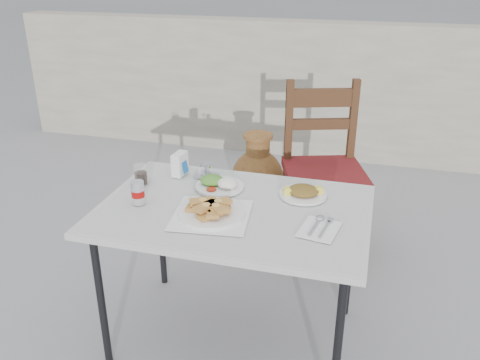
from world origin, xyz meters
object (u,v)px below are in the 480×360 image
(pide_plate, at_px, (211,209))
(salad_rice_plate, at_px, (219,183))
(condiment_caddy, at_px, (206,172))
(chair, at_px, (323,168))
(cafe_table, at_px, (234,217))
(cola_glass, at_px, (141,175))
(salad_chopped_plate, at_px, (303,192))
(terracotta_urn, at_px, (257,183))
(napkin_holder, at_px, (180,164))
(soda_can, at_px, (138,192))

(pide_plate, xyz_separation_m, salad_rice_plate, (-0.05, 0.27, -0.01))
(condiment_caddy, bearing_deg, chair, 53.36)
(cafe_table, height_order, pide_plate, pide_plate)
(cola_glass, bearing_deg, salad_chopped_plate, 5.12)
(pide_plate, distance_m, salad_rice_plate, 0.28)
(cafe_table, relative_size, terracotta_urn, 1.81)
(cafe_table, height_order, chair, chair)
(salad_chopped_plate, bearing_deg, cafe_table, -145.16)
(terracotta_urn, bearing_deg, napkin_holder, -102.19)
(pide_plate, distance_m, condiment_caddy, 0.41)
(salad_chopped_plate, xyz_separation_m, chair, (0.01, 0.77, -0.19))
(cafe_table, distance_m, condiment_caddy, 0.36)
(pide_plate, height_order, chair, chair)
(pide_plate, height_order, salad_chopped_plate, pide_plate)
(salad_rice_plate, xyz_separation_m, salad_chopped_plate, (0.40, 0.02, -0.00))
(soda_can, relative_size, napkin_holder, 0.91)
(salad_rice_plate, xyz_separation_m, chair, (0.41, 0.79, -0.20))
(soda_can, relative_size, cola_glass, 1.12)
(napkin_holder, distance_m, chair, 0.98)
(cola_glass, height_order, condiment_caddy, cola_glass)
(salad_chopped_plate, bearing_deg, terracotta_urn, 114.70)
(terracotta_urn, bearing_deg, salad_rice_plate, -87.47)
(cafe_table, distance_m, cola_glass, 0.52)
(cola_glass, relative_size, chair, 0.09)
(napkin_holder, distance_m, condiment_caddy, 0.14)
(salad_rice_plate, relative_size, salad_chopped_plate, 1.05)
(salad_rice_plate, relative_size, terracotta_urn, 0.35)
(salad_rice_plate, distance_m, cola_glass, 0.38)
(cafe_table, bearing_deg, pide_plate, -125.29)
(chair, bearing_deg, pide_plate, -126.62)
(salad_rice_plate, height_order, cola_glass, cola_glass)
(cafe_table, height_order, napkin_holder, napkin_holder)
(napkin_holder, height_order, terracotta_urn, napkin_holder)
(soda_can, bearing_deg, salad_rice_plate, 40.28)
(condiment_caddy, height_order, terracotta_urn, condiment_caddy)
(condiment_caddy, bearing_deg, soda_can, -118.91)
(napkin_holder, relative_size, terracotta_urn, 0.18)
(pide_plate, bearing_deg, napkin_holder, 127.80)
(cafe_table, xyz_separation_m, chair, (0.29, 0.96, -0.13))
(napkin_holder, height_order, chair, chair)
(pide_plate, bearing_deg, chair, 71.38)
(salad_rice_plate, height_order, salad_chopped_plate, salad_rice_plate)
(salad_chopped_plate, bearing_deg, salad_rice_plate, -177.44)
(soda_can, xyz_separation_m, napkin_holder, (0.06, 0.35, 0.00))
(salad_chopped_plate, bearing_deg, chair, 89.15)
(salad_chopped_plate, bearing_deg, napkin_holder, 173.11)
(cafe_table, distance_m, napkin_holder, 0.46)
(pide_plate, bearing_deg, salad_rice_plate, 100.65)
(cafe_table, bearing_deg, condiment_caddy, 128.72)
(salad_rice_plate, height_order, soda_can, soda_can)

